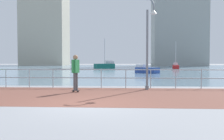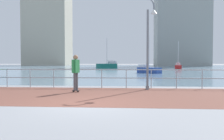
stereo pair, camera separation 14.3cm
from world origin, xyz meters
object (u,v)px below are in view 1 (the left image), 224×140
sailboat_yellow (146,70)px  lamppost (149,39)px  sailboat_teal (176,67)px  sailboat_ivory (105,65)px  skateboarder (76,70)px

sailboat_yellow → lamppost: bearing=-94.6°
sailboat_teal → sailboat_ivory: size_ratio=0.80×
skateboarder → sailboat_yellow: 20.16m
lamppost → sailboat_ivory: (-5.89, 40.42, -2.04)m
sailboat_yellow → sailboat_teal: 16.81m
lamppost → sailboat_teal: sailboat_teal is taller
sailboat_teal → sailboat_ivory: 15.92m
sailboat_yellow → sailboat_ivory: bearing=108.4°
skateboarder → sailboat_teal: sailboat_teal is taller
skateboarder → sailboat_yellow: (5.17, 19.47, -0.65)m
skateboarder → sailboat_ivory: size_ratio=0.27×
skateboarder → sailboat_yellow: size_ratio=0.38×
sailboat_teal → sailboat_ivory: (-14.38, 6.83, 0.13)m
skateboarder → lamppost: bearing=17.4°
lamppost → sailboat_ivory: sailboat_ivory is taller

